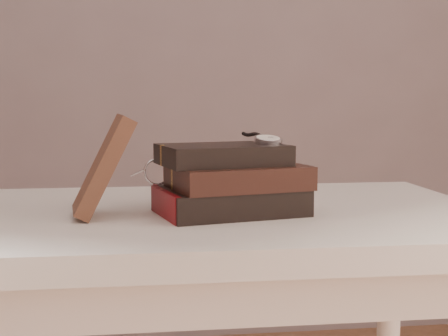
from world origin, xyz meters
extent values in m
cube|color=beige|center=(0.00, 0.35, 0.73)|extent=(1.00, 0.60, 0.04)
cube|color=white|center=(0.00, 0.35, 0.67)|extent=(0.88, 0.49, 0.08)
cube|color=black|center=(0.05, 0.31, 0.77)|extent=(0.25, 0.20, 0.04)
cube|color=beige|center=(0.06, 0.31, 0.77)|extent=(0.24, 0.19, 0.03)
cube|color=gold|center=(-0.06, 0.31, 0.77)|extent=(0.01, 0.01, 0.04)
cube|color=maroon|center=(-0.05, 0.28, 0.77)|extent=(0.04, 0.14, 0.04)
cube|color=black|center=(0.07, 0.30, 0.81)|extent=(0.24, 0.19, 0.04)
cube|color=beige|center=(0.07, 0.30, 0.81)|extent=(0.23, 0.18, 0.03)
cube|color=gold|center=(-0.04, 0.30, 0.81)|extent=(0.01, 0.01, 0.04)
cube|color=black|center=(0.04, 0.31, 0.85)|extent=(0.22, 0.18, 0.03)
cube|color=beige|center=(0.05, 0.31, 0.85)|extent=(0.21, 0.17, 0.03)
cube|color=gold|center=(-0.06, 0.31, 0.85)|extent=(0.01, 0.01, 0.03)
cube|color=#3E2218|center=(-0.15, 0.31, 0.83)|extent=(0.11, 0.12, 0.16)
cylinder|color=silver|center=(0.12, 0.31, 0.87)|extent=(0.06, 0.06, 0.02)
cylinder|color=white|center=(0.12, 0.31, 0.87)|extent=(0.05, 0.05, 0.01)
torus|color=silver|center=(0.12, 0.31, 0.87)|extent=(0.05, 0.05, 0.01)
cylinder|color=silver|center=(0.11, 0.33, 0.87)|extent=(0.01, 0.01, 0.01)
cube|color=black|center=(0.12, 0.31, 0.87)|extent=(0.00, 0.01, 0.00)
cube|color=black|center=(0.12, 0.31, 0.87)|extent=(0.01, 0.00, 0.00)
sphere|color=black|center=(0.11, 0.34, 0.87)|extent=(0.01, 0.01, 0.01)
sphere|color=black|center=(0.11, 0.35, 0.88)|extent=(0.01, 0.01, 0.01)
sphere|color=black|center=(0.11, 0.36, 0.88)|extent=(0.01, 0.01, 0.01)
sphere|color=black|center=(0.11, 0.37, 0.88)|extent=(0.01, 0.01, 0.01)
sphere|color=black|center=(0.10, 0.38, 0.88)|extent=(0.01, 0.01, 0.01)
sphere|color=black|center=(0.10, 0.38, 0.87)|extent=(0.01, 0.01, 0.01)
sphere|color=black|center=(0.10, 0.39, 0.87)|extent=(0.01, 0.01, 0.01)
sphere|color=black|center=(0.10, 0.40, 0.87)|extent=(0.01, 0.01, 0.01)
sphere|color=black|center=(0.10, 0.41, 0.87)|extent=(0.01, 0.01, 0.01)
sphere|color=black|center=(0.10, 0.42, 0.87)|extent=(0.01, 0.01, 0.01)
sphere|color=black|center=(0.10, 0.43, 0.87)|extent=(0.01, 0.01, 0.01)
torus|color=silver|center=(-0.06, 0.35, 0.81)|extent=(0.05, 0.02, 0.05)
torus|color=silver|center=(-0.02, 0.36, 0.81)|extent=(0.05, 0.02, 0.05)
cylinder|color=silver|center=(-0.04, 0.36, 0.82)|extent=(0.01, 0.01, 0.00)
cylinder|color=silver|center=(-0.10, 0.40, 0.81)|extent=(0.03, 0.10, 0.02)
cylinder|color=silver|center=(-0.01, 0.42, 0.81)|extent=(0.03, 0.10, 0.02)
camera|label=1|loc=(-0.10, -0.74, 0.94)|focal=52.40mm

